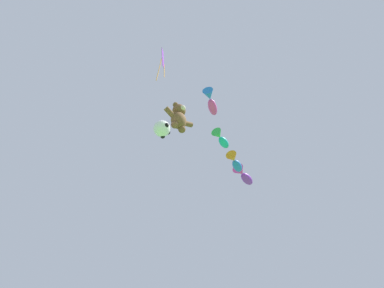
{
  "coord_description": "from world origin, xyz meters",
  "views": [
    {
      "loc": [
        -6.6,
        -3.33,
        1.32
      ],
      "look_at": [
        -0.0,
        4.0,
        10.74
      ],
      "focal_mm": 28.0,
      "sensor_mm": 36.0,
      "label": 1
    }
  ],
  "objects_px": {
    "fish_kite_teal": "(221,139)",
    "fish_kite_cobalt": "(235,162)",
    "soccer_ball_kite": "(162,129)",
    "fish_kite_magenta": "(211,101)",
    "diamond_kite": "(163,60)",
    "teddy_bear_kite": "(179,117)",
    "fish_kite_violet": "(244,175)"
  },
  "relations": [
    {
      "from": "soccer_ball_kite",
      "to": "fish_kite_teal",
      "type": "relative_size",
      "value": 0.47
    },
    {
      "from": "fish_kite_magenta",
      "to": "teddy_bear_kite",
      "type": "bearing_deg",
      "value": 178.97
    },
    {
      "from": "fish_kite_teal",
      "to": "fish_kite_cobalt",
      "type": "relative_size",
      "value": 0.88
    },
    {
      "from": "fish_kite_violet",
      "to": "diamond_kite",
      "type": "distance_m",
      "value": 11.54
    },
    {
      "from": "soccer_ball_kite",
      "to": "fish_kite_cobalt",
      "type": "xyz_separation_m",
      "value": [
        7.44,
        1.89,
        3.47
      ]
    },
    {
      "from": "teddy_bear_kite",
      "to": "fish_kite_teal",
      "type": "height_order",
      "value": "fish_kite_teal"
    },
    {
      "from": "soccer_ball_kite",
      "to": "fish_kite_violet",
      "type": "distance_m",
      "value": 11.1
    },
    {
      "from": "fish_kite_magenta",
      "to": "fish_kite_cobalt",
      "type": "xyz_separation_m",
      "value": [
        4.35,
        2.12,
        -0.92
      ]
    },
    {
      "from": "soccer_ball_kite",
      "to": "fish_kite_cobalt",
      "type": "bearing_deg",
      "value": 14.26
    },
    {
      "from": "fish_kite_teal",
      "to": "fish_kite_violet",
      "type": "height_order",
      "value": "fish_kite_violet"
    },
    {
      "from": "teddy_bear_kite",
      "to": "fish_kite_teal",
      "type": "distance_m",
      "value": 5.53
    },
    {
      "from": "teddy_bear_kite",
      "to": "fish_kite_violet",
      "type": "bearing_deg",
      "value": 19.76
    },
    {
      "from": "soccer_ball_kite",
      "to": "fish_kite_magenta",
      "type": "height_order",
      "value": "fish_kite_magenta"
    },
    {
      "from": "teddy_bear_kite",
      "to": "fish_kite_violet",
      "type": "distance_m",
      "value": 10.05
    },
    {
      "from": "fish_kite_teal",
      "to": "fish_kite_violet",
      "type": "distance_m",
      "value": 4.76
    },
    {
      "from": "soccer_ball_kite",
      "to": "fish_kite_teal",
      "type": "distance_m",
      "value": 6.76
    },
    {
      "from": "fish_kite_cobalt",
      "to": "fish_kite_violet",
      "type": "bearing_deg",
      "value": 26.18
    },
    {
      "from": "fish_kite_teal",
      "to": "teddy_bear_kite",
      "type": "bearing_deg",
      "value": -163.09
    },
    {
      "from": "teddy_bear_kite",
      "to": "diamond_kite",
      "type": "distance_m",
      "value": 2.98
    },
    {
      "from": "fish_kite_cobalt",
      "to": "diamond_kite",
      "type": "relative_size",
      "value": 0.78
    },
    {
      "from": "soccer_ball_kite",
      "to": "fish_kite_violet",
      "type": "height_order",
      "value": "fish_kite_violet"
    },
    {
      "from": "fish_kite_teal",
      "to": "diamond_kite",
      "type": "distance_m",
      "value": 6.78
    },
    {
      "from": "fish_kite_cobalt",
      "to": "fish_kite_teal",
      "type": "bearing_deg",
      "value": -161.66
    },
    {
      "from": "fish_kite_magenta",
      "to": "fish_kite_teal",
      "type": "height_order",
      "value": "fish_kite_magenta"
    },
    {
      "from": "soccer_ball_kite",
      "to": "diamond_kite",
      "type": "relative_size",
      "value": 0.32
    },
    {
      "from": "soccer_ball_kite",
      "to": "fish_kite_magenta",
      "type": "xyz_separation_m",
      "value": [
        3.09,
        -0.23,
        4.39
      ]
    },
    {
      "from": "fish_kite_cobalt",
      "to": "fish_kite_violet",
      "type": "distance_m",
      "value": 2.73
    },
    {
      "from": "teddy_bear_kite",
      "to": "fish_kite_cobalt",
      "type": "bearing_deg",
      "value": 17.35
    },
    {
      "from": "fish_kite_magenta",
      "to": "fish_kite_cobalt",
      "type": "height_order",
      "value": "fish_kite_magenta"
    },
    {
      "from": "fish_kite_cobalt",
      "to": "diamond_kite",
      "type": "bearing_deg",
      "value": -161.42
    },
    {
      "from": "fish_kite_magenta",
      "to": "diamond_kite",
      "type": "xyz_separation_m",
      "value": [
        -4.09,
        -0.71,
        -0.91
      ]
    },
    {
      "from": "fish_kite_teal",
      "to": "diamond_kite",
      "type": "bearing_deg",
      "value": -161.34
    }
  ]
}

